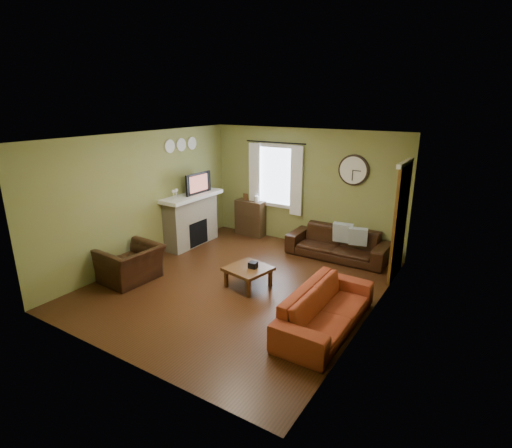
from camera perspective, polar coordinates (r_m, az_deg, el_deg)
The scene contains 31 objects.
floor at distance 7.27m, azimuth -2.37°, elevation -8.60°, with size 4.60×5.20×0.00m, color #3C1F0E.
ceiling at distance 6.57m, azimuth -2.66°, elevation 12.26°, with size 4.60×5.20×0.00m, color white.
wall_left at distance 8.29m, azimuth -15.75°, elevation 3.58°, with size 0.00×5.20×2.60m, color olive.
wall_right at distance 5.87m, azimuth 16.34°, elevation -2.06°, with size 0.00×5.20×2.60m, color olive.
wall_back at distance 9.00m, azimuth 6.95°, elevation 5.17°, with size 4.60×0.00×2.60m, color olive.
wall_front at distance 5.01m, azimuth -19.68°, elevation -5.77°, with size 4.60×0.00×2.60m, color olive.
fireplace at distance 9.13m, azimuth -9.23°, elevation 0.38°, with size 0.40×1.40×1.10m, color #C1B195.
firebox at distance 9.09m, azimuth -8.25°, elevation -1.31°, with size 0.04×0.60×0.55m, color black.
mantel at distance 8.96m, azimuth -9.26°, elevation 3.96°, with size 0.58×1.60×0.08m, color white.
tv at distance 9.01m, azimuth -8.61°, elevation 5.47°, with size 0.60×0.08×0.35m, color black.
tv_screen at distance 8.95m, azimuth -8.23°, elevation 5.77°, with size 0.02×0.62×0.36m, color #994C3F.
medallion_left at distance 8.66m, azimuth -12.23°, elevation 10.80°, with size 0.28×0.28×0.03m, color white.
medallion_mid at distance 8.92m, azimuth -10.65°, elevation 11.07°, with size 0.28×0.28×0.03m, color white.
medallion_right at distance 9.18m, azimuth -9.15°, elevation 11.32°, with size 0.28×0.28×0.03m, color white.
window_pane at distance 9.26m, azimuth 3.00°, elevation 6.87°, with size 1.00×0.02×1.30m, color silver, non-canonical shape.
curtain_rod at distance 9.06m, azimuth 2.76°, elevation 11.57°, with size 0.03×0.03×1.50m, color black.
curtain_left at distance 9.46m, azimuth -0.23°, elevation 6.81°, with size 0.28×0.04×1.55m, color white.
curtain_right at distance 8.93m, azimuth 5.78°, elevation 6.09°, with size 0.28×0.04×1.55m, color white.
wall_clock at distance 8.46m, azimuth 13.72°, elevation 7.47°, with size 0.64×0.06×0.64m, color white, non-canonical shape.
door at distance 7.67m, azimuth 19.88°, elevation 0.17°, with size 0.05×0.90×2.10m, color brown.
bookshelf at distance 9.70m, azimuth -0.81°, elevation 0.87°, with size 0.72×0.31×0.86m, color #382716, non-canonical shape.
book at distance 9.75m, azimuth 0.26°, elevation 4.19°, with size 0.17×0.23×0.02m, color #4E2F16.
sofa_brown at distance 8.52m, azimuth 11.59°, elevation -2.74°, with size 2.08×0.81×0.61m, color black.
pillow_left at distance 8.28m, azimuth 14.38°, elevation -1.74°, with size 0.36×0.11×0.36m, color #A1AEB6.
pillow_right at distance 8.44m, azimuth 12.33°, elevation -1.21°, with size 0.41×0.12×0.41m, color #A1AEB6.
sofa_red at distance 5.97m, azimuth 9.98°, elevation -11.80°, with size 2.04×0.80×0.60m, color maroon.
armchair at distance 7.64m, azimuth -17.45°, elevation -5.45°, with size 1.00×0.87×0.65m, color black.
coffee_table at distance 7.11m, azimuth -1.11°, elevation -7.59°, with size 0.69×0.69×0.37m, color #4E2F16, non-canonical shape.
tissue_box at distance 7.01m, azimuth -0.43°, elevation -6.03°, with size 0.14×0.14×0.11m, color black.
wine_glass_a at distance 8.52m, azimuth -11.69°, elevation 4.11°, with size 0.07×0.07×0.20m, color white, non-canonical shape.
wine_glass_b at distance 8.57m, azimuth -11.32°, elevation 4.26°, with size 0.08×0.08×0.22m, color white, non-canonical shape.
Camera 1 is at (3.72, -5.38, 3.18)m, focal length 28.00 mm.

